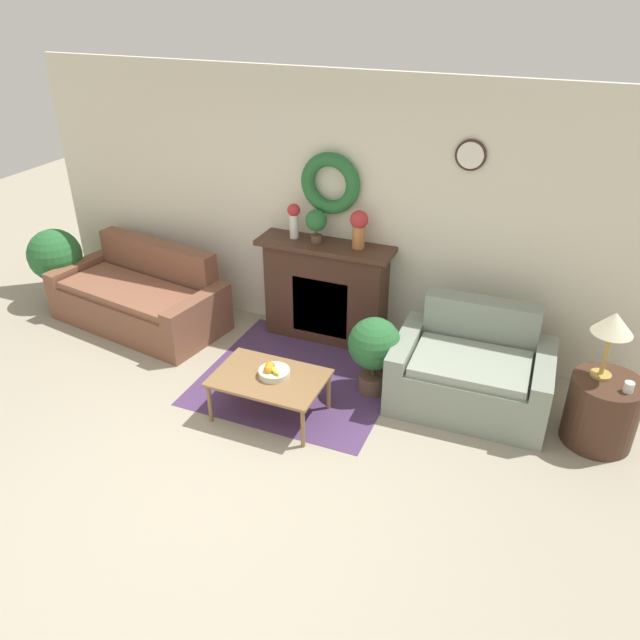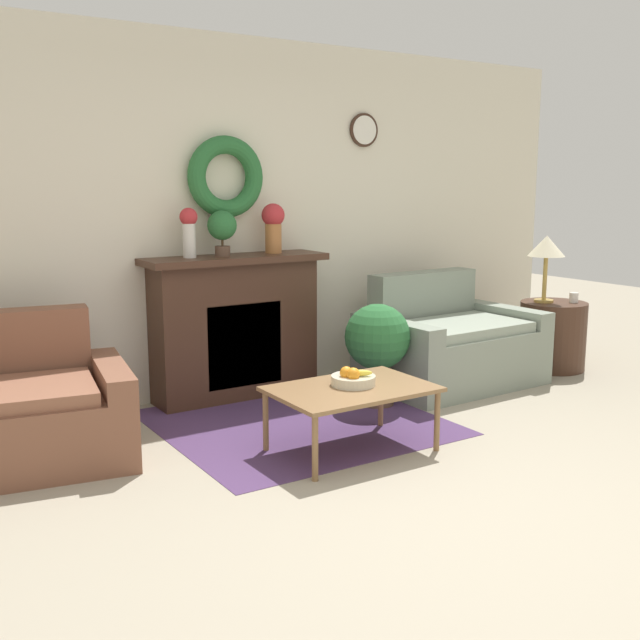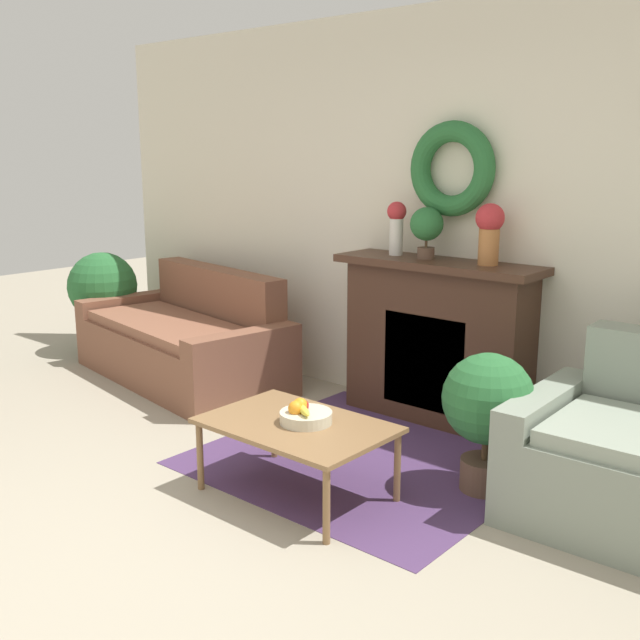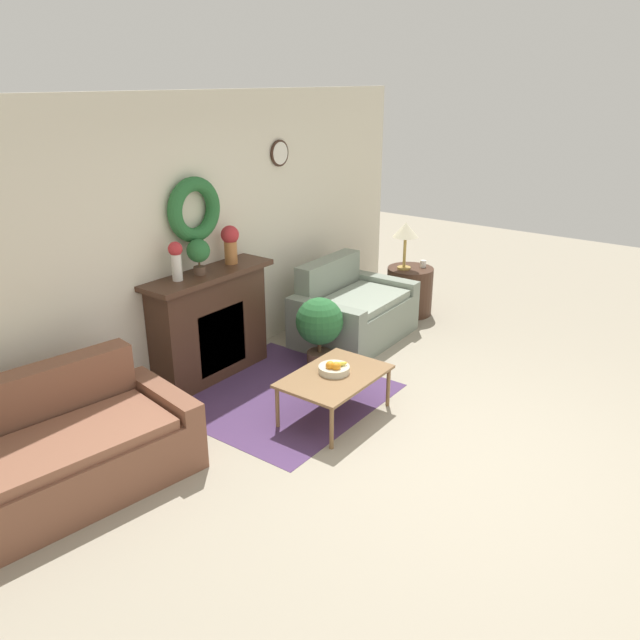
{
  "view_description": "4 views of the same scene",
  "coord_description": "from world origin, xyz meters",
  "px_view_note": "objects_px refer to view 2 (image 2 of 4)",
  "views": [
    {
      "loc": [
        2.14,
        -2.88,
        3.44
      ],
      "look_at": [
        0.28,
        1.59,
        0.74
      ],
      "focal_mm": 35.0,
      "sensor_mm": 36.0,
      "label": 1
    },
    {
      "loc": [
        -2.49,
        -2.53,
        1.62
      ],
      "look_at": [
        0.04,
        1.43,
        0.76
      ],
      "focal_mm": 42.0,
      "sensor_mm": 36.0,
      "label": 2
    },
    {
      "loc": [
        2.5,
        -1.64,
        1.78
      ],
      "look_at": [
        -0.1,
        1.4,
        0.87
      ],
      "focal_mm": 42.0,
      "sensor_mm": 36.0,
      "label": 3
    },
    {
      "loc": [
        -3.93,
        -1.72,
        2.8
      ],
      "look_at": [
        0.14,
        1.3,
        0.82
      ],
      "focal_mm": 35.0,
      "sensor_mm": 36.0,
      "label": 4
    }
  ],
  "objects_px": {
    "vase_on_mantel_left": "(189,229)",
    "vase_on_mantel_right": "(273,224)",
    "fruit_bowl": "(353,378)",
    "potted_plant_on_mantel": "(222,227)",
    "fireplace": "(235,326)",
    "mug": "(574,298)",
    "potted_plant_floor_by_loveseat": "(377,342)",
    "side_table_by_loveseat": "(552,336)",
    "coffee_table": "(352,393)",
    "table_lamp": "(546,249)",
    "loveseat_right": "(449,345)"
  },
  "relations": [
    {
      "from": "vase_on_mantel_left",
      "to": "vase_on_mantel_right",
      "type": "xyz_separation_m",
      "value": [
        0.69,
        0.0,
        0.01
      ]
    },
    {
      "from": "fruit_bowl",
      "to": "potted_plant_on_mantel",
      "type": "distance_m",
      "value": 1.65
    },
    {
      "from": "fireplace",
      "to": "mug",
      "type": "distance_m",
      "value": 2.98
    },
    {
      "from": "potted_plant_floor_by_loveseat",
      "to": "side_table_by_loveseat",
      "type": "bearing_deg",
      "value": 1.21
    },
    {
      "from": "coffee_table",
      "to": "mug",
      "type": "relative_size",
      "value": 11.11
    },
    {
      "from": "vase_on_mantel_right",
      "to": "mug",
      "type": "bearing_deg",
      "value": -17.89
    },
    {
      "from": "mug",
      "to": "vase_on_mantel_left",
      "type": "bearing_deg",
      "value": 165.78
    },
    {
      "from": "mug",
      "to": "vase_on_mantel_left",
      "type": "relative_size",
      "value": 0.24
    },
    {
      "from": "table_lamp",
      "to": "vase_on_mantel_left",
      "type": "relative_size",
      "value": 1.62
    },
    {
      "from": "fruit_bowl",
      "to": "mug",
      "type": "xyz_separation_m",
      "value": [
        2.77,
        0.61,
        0.19
      ]
    },
    {
      "from": "mug",
      "to": "potted_plant_floor_by_loveseat",
      "type": "bearing_deg",
      "value": 178.39
    },
    {
      "from": "coffee_table",
      "to": "table_lamp",
      "type": "height_order",
      "value": "table_lamp"
    },
    {
      "from": "fireplace",
      "to": "fruit_bowl",
      "type": "distance_m",
      "value": 1.43
    },
    {
      "from": "coffee_table",
      "to": "vase_on_mantel_right",
      "type": "relative_size",
      "value": 2.54
    },
    {
      "from": "loveseat_right",
      "to": "mug",
      "type": "distance_m",
      "value": 1.29
    },
    {
      "from": "fireplace",
      "to": "coffee_table",
      "type": "relative_size",
      "value": 1.45
    },
    {
      "from": "loveseat_right",
      "to": "potted_plant_on_mantel",
      "type": "bearing_deg",
      "value": 160.59
    },
    {
      "from": "side_table_by_loveseat",
      "to": "potted_plant_floor_by_loveseat",
      "type": "distance_m",
      "value": 1.96
    },
    {
      "from": "coffee_table",
      "to": "fruit_bowl",
      "type": "distance_m",
      "value": 0.09
    },
    {
      "from": "vase_on_mantel_right",
      "to": "potted_plant_floor_by_loveseat",
      "type": "xyz_separation_m",
      "value": [
        0.44,
        -0.76,
        -0.84
      ]
    },
    {
      "from": "coffee_table",
      "to": "fruit_bowl",
      "type": "bearing_deg",
      "value": 46.95
    },
    {
      "from": "coffee_table",
      "to": "potted_plant_on_mantel",
      "type": "xyz_separation_m",
      "value": [
        -0.16,
        1.43,
        0.93
      ]
    },
    {
      "from": "fruit_bowl",
      "to": "side_table_by_loveseat",
      "type": "relative_size",
      "value": 0.46
    },
    {
      "from": "coffee_table",
      "to": "fruit_bowl",
      "type": "xyz_separation_m",
      "value": [
        0.03,
        0.03,
        0.08
      ]
    },
    {
      "from": "table_lamp",
      "to": "potted_plant_on_mantel",
      "type": "relative_size",
      "value": 1.73
    },
    {
      "from": "coffee_table",
      "to": "table_lamp",
      "type": "xyz_separation_m",
      "value": [
        2.6,
        0.8,
        0.69
      ]
    },
    {
      "from": "mug",
      "to": "potted_plant_on_mantel",
      "type": "height_order",
      "value": "potted_plant_on_mantel"
    },
    {
      "from": "coffee_table",
      "to": "potted_plant_floor_by_loveseat",
      "type": "relative_size",
      "value": 1.28
    },
    {
      "from": "potted_plant_on_mantel",
      "to": "table_lamp",
      "type": "bearing_deg",
      "value": -12.99
    },
    {
      "from": "vase_on_mantel_left",
      "to": "potted_plant_floor_by_loveseat",
      "type": "distance_m",
      "value": 1.59
    },
    {
      "from": "potted_plant_on_mantel",
      "to": "potted_plant_floor_by_loveseat",
      "type": "xyz_separation_m",
      "value": [
        0.88,
        -0.74,
        -0.83
      ]
    },
    {
      "from": "vase_on_mantel_right",
      "to": "potted_plant_on_mantel",
      "type": "distance_m",
      "value": 0.44
    },
    {
      "from": "fireplace",
      "to": "potted_plant_floor_by_loveseat",
      "type": "distance_m",
      "value": 1.09
    },
    {
      "from": "fireplace",
      "to": "potted_plant_on_mantel",
      "type": "distance_m",
      "value": 0.76
    },
    {
      "from": "table_lamp",
      "to": "potted_plant_on_mantel",
      "type": "distance_m",
      "value": 2.85
    },
    {
      "from": "fireplace",
      "to": "vase_on_mantel_right",
      "type": "bearing_deg",
      "value": 0.92
    },
    {
      "from": "loveseat_right",
      "to": "fruit_bowl",
      "type": "distance_m",
      "value": 1.77
    },
    {
      "from": "fireplace",
      "to": "vase_on_mantel_right",
      "type": "xyz_separation_m",
      "value": [
        0.34,
        0.01,
        0.76
      ]
    },
    {
      "from": "vase_on_mantel_left",
      "to": "potted_plant_on_mantel",
      "type": "relative_size",
      "value": 1.07
    },
    {
      "from": "vase_on_mantel_right",
      "to": "potted_plant_on_mantel",
      "type": "relative_size",
      "value": 1.13
    },
    {
      "from": "table_lamp",
      "to": "loveseat_right",
      "type": "bearing_deg",
      "value": 175.6
    },
    {
      "from": "loveseat_right",
      "to": "potted_plant_on_mantel",
      "type": "distance_m",
      "value": 2.08
    },
    {
      "from": "table_lamp",
      "to": "potted_plant_floor_by_loveseat",
      "type": "height_order",
      "value": "table_lamp"
    },
    {
      "from": "loveseat_right",
      "to": "potted_plant_floor_by_loveseat",
      "type": "bearing_deg",
      "value": -169.99
    },
    {
      "from": "side_table_by_loveseat",
      "to": "mug",
      "type": "distance_m",
      "value": 0.38
    },
    {
      "from": "vase_on_mantel_left",
      "to": "potted_plant_floor_by_loveseat",
      "type": "bearing_deg",
      "value": -33.8
    },
    {
      "from": "coffee_table",
      "to": "vase_on_mantel_right",
      "type": "distance_m",
      "value": 1.75
    },
    {
      "from": "mug",
      "to": "vase_on_mantel_left",
      "type": "distance_m",
      "value": 3.38
    },
    {
      "from": "coffee_table",
      "to": "side_table_by_loveseat",
      "type": "bearing_deg",
      "value": 15.45
    },
    {
      "from": "loveseat_right",
      "to": "table_lamp",
      "type": "bearing_deg",
      "value": -6.01
    }
  ]
}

